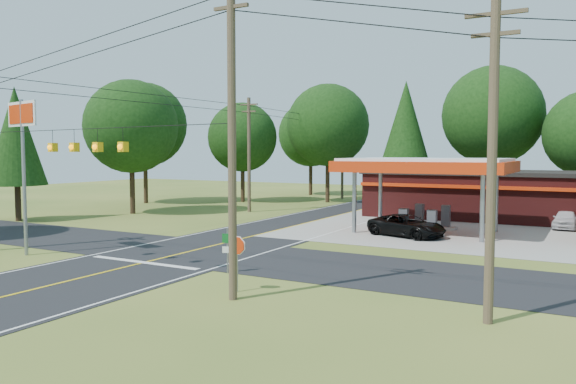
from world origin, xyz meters
The scene contains 17 objects.
ground centered at (0.00, 0.00, 0.00)m, with size 120.00×120.00×0.00m, color #4C6122.
main_highway centered at (0.00, 0.00, 0.01)m, with size 8.00×120.00×0.02m, color black.
cross_road centered at (0.00, 0.00, 0.01)m, with size 70.00×7.00×0.02m, color black.
lane_center_yellow centered at (0.00, 0.00, 0.03)m, with size 0.15×110.00×0.00m, color yellow.
gas_canopy centered at (9.00, 13.00, 4.27)m, with size 10.60×7.40×4.88m.
convenience_store centered at (10.00, 22.98, 1.92)m, with size 16.40×7.55×3.80m.
utility_pole_near_right centered at (7.50, -7.00, 5.96)m, with size 1.80×0.30×11.50m.
utility_pole_far_left centered at (-8.00, 18.00, 5.20)m, with size 1.80×0.30×10.00m.
utility_pole_right_b centered at (16.00, -5.50, 5.20)m, with size 1.80×0.30×10.00m.
utility_pole_north centered at (-6.50, 35.00, 4.75)m, with size 0.30×0.30×9.50m.
overhead_beacons centered at (-1.00, -6.00, 6.21)m, with size 17.04×2.04×1.03m.
treeline_backdrop centered at (0.82, 24.01, 7.49)m, with size 70.27×51.59×13.30m.
suv_car centered at (8.50, 10.56, 0.69)m, with size 4.95×4.95×1.38m, color black.
sedan_car centered at (17.00, 19.38, 0.65)m, with size 3.81×3.81×1.30m, color silver.
big_stop_sign centered at (-6.70, -5.01, 6.01)m, with size 2.90×0.67×7.92m.
octagonal_stop_sign centered at (7.00, -6.01, 1.59)m, with size 0.76×0.10×2.15m.
route_sign_post centered at (4.80, -3.52, 1.18)m, with size 0.39×0.17×2.00m.
Camera 1 is at (18.83, -23.38, 5.30)m, focal length 35.00 mm.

